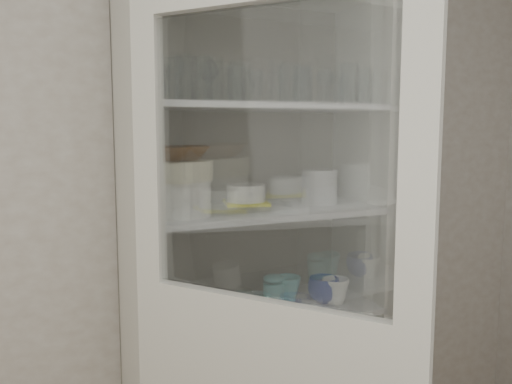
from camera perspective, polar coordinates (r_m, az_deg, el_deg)
name	(u,v)px	position (r m, az deg, el deg)	size (l,w,h in m)	color
wall_back	(189,194)	(2.24, -7.03, -0.21)	(3.60, 0.02, 2.60)	#ABA093
pantry_cabinet	(250,284)	(2.23, -0.66, -9.63)	(1.00, 0.45, 2.10)	silver
cupboard_door	(265,378)	(1.62, 1.01, -18.95)	(0.57, 0.75, 2.00)	silver
tumbler_0	(202,79)	(1.88, -5.69, 11.72)	(0.07, 0.07, 0.15)	silver
tumbler_1	(186,79)	(1.83, -7.34, 11.76)	(0.07, 0.07, 0.14)	silver
tumbler_2	(236,84)	(1.93, -2.08, 11.25)	(0.06, 0.06, 0.12)	silver
tumbler_3	(303,84)	(2.01, 4.94, 11.22)	(0.07, 0.07, 0.13)	silver
tumbler_4	(304,86)	(2.06, 5.04, 11.08)	(0.07, 0.07, 0.13)	silver
tumbler_5	(350,84)	(2.11, 9.83, 11.15)	(0.07, 0.07, 0.15)	silver
tumbler_6	(364,87)	(2.19, 11.25, 10.81)	(0.07, 0.07, 0.14)	silver
tumbler_7	(174,80)	(1.98, -8.66, 11.53)	(0.08, 0.08, 0.15)	silver
tumbler_8	(161,84)	(1.98, -10.00, 11.16)	(0.07, 0.07, 0.13)	silver
tumbler_9	(255,87)	(2.09, -0.15, 10.97)	(0.06, 0.06, 0.13)	silver
tumbler_10	(241,82)	(2.03, -1.62, 11.45)	(0.08, 0.08, 0.15)	silver
tumbler_11	(289,84)	(2.12, 3.50, 11.26)	(0.08, 0.08, 0.15)	silver
goblet_0	(160,79)	(2.07, -10.05, 11.62)	(0.08, 0.08, 0.18)	silver
goblet_1	(208,80)	(2.13, -5.04, 11.65)	(0.08, 0.08, 0.18)	silver
goblet_2	(304,85)	(2.27, 5.02, 11.12)	(0.07, 0.07, 0.17)	silver
goblet_3	(326,85)	(2.33, 7.34, 11.06)	(0.08, 0.08, 0.17)	silver
plate_stack_front	(181,198)	(1.94, -7.85, -0.64)	(0.21, 0.21, 0.13)	white
plate_stack_back	(156,196)	(2.11, -10.44, -0.45)	(0.22, 0.22, 0.10)	white
cream_bowl	(181,171)	(1.93, -7.90, 2.26)	(0.23, 0.23, 0.07)	beige
terracotta_bowl	(181,153)	(1.92, -7.93, 4.06)	(0.21, 0.21, 0.05)	#522F13
glass_platter	(246,207)	(2.07, -1.06, -1.57)	(0.35, 0.35, 0.02)	silver
yellow_trivet	(246,203)	(2.07, -1.06, -1.14)	(0.16, 0.16, 0.01)	yellow
white_ramekin	(246,193)	(2.06, -1.06, -0.10)	(0.15, 0.15, 0.06)	white
grey_bowl_stack	(319,187)	(2.23, 6.69, 0.57)	(0.14, 0.14, 0.14)	silver
mug_blue	(324,289)	(2.27, 7.15, -10.14)	(0.13, 0.13, 0.10)	navy
mug_teal	(288,288)	(2.27, 3.36, -10.10)	(0.11, 0.11, 0.10)	teal
mug_white	(335,291)	(2.26, 8.36, -10.25)	(0.11, 0.11, 0.10)	white
teal_jar	(274,291)	(2.24, 1.86, -10.35)	(0.09, 0.09, 0.10)	teal
measuring_cups	(189,318)	(2.05, -7.07, -13.02)	(0.10, 0.10, 0.04)	#BDBCC1
white_canister	(178,301)	(2.09, -8.21, -11.34)	(0.11, 0.11, 0.13)	white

